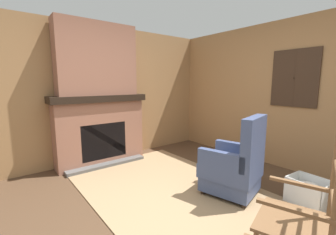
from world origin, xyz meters
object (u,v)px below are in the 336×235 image
laundry_basket (309,192)px  rocking_chair (301,226)px  storage_case (111,91)px  armchair (234,167)px  oil_lamp_vase (83,90)px  firewood_stack (227,155)px

laundry_basket → rocking_chair: bearing=-73.1°
laundry_basket → storage_case: bearing=-158.8°
armchair → oil_lamp_vase: (-2.22, -1.12, 0.93)m
oil_lamp_vase → firewood_stack: bearing=60.1°
rocking_chair → firewood_stack: 2.70m
firewood_stack → laundry_basket: size_ratio=1.01×
firewood_stack → laundry_basket: laundry_basket is taller
rocking_chair → laundry_basket: (-0.36, 1.19, -0.26)m
armchair → firewood_stack: bearing=-64.2°
rocking_chair → laundry_basket: size_ratio=2.77×
laundry_basket → storage_case: (-2.90, -1.12, 1.11)m
oil_lamp_vase → storage_case: (0.00, 0.49, -0.04)m
rocking_chair → oil_lamp_vase: oil_lamp_vase is taller
armchair → rocking_chair: size_ratio=0.86×
rocking_chair → laundry_basket: 1.27m
rocking_chair → firewood_stack: (-1.98, 1.80, -0.36)m
laundry_basket → armchair: bearing=-143.9°
firewood_stack → storage_case: storage_case is taller
firewood_stack → laundry_basket: (1.62, -0.61, 0.10)m
rocking_chair → oil_lamp_vase: 3.41m
firewood_stack → oil_lamp_vase: bearing=-119.9°
storage_case → rocking_chair: bearing=-1.1°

